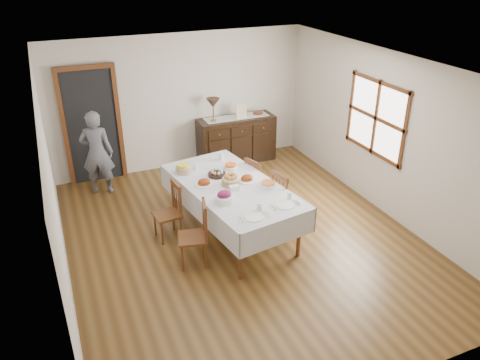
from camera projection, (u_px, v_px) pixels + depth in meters
name	position (u px, v px, depth m)	size (l,w,h in m)	color
ground	(243.00, 239.00, 7.10)	(6.00, 6.00, 0.00)	brown
room_shell	(222.00, 129.00, 6.67)	(5.02, 6.02, 2.65)	silver
dining_table	(232.00, 191.00, 6.94)	(1.59, 2.57, 0.83)	silver
chair_left_near	(196.00, 234.00, 6.35)	(0.47, 0.47, 0.94)	#5B3017
chair_left_far	(170.00, 211.00, 6.96)	(0.41, 0.41, 0.89)	#5B3017
chair_right_near	(286.00, 201.00, 7.13)	(0.46, 0.46, 0.99)	#5B3017
chair_right_far	(258.00, 184.00, 7.71)	(0.49, 0.49, 0.93)	#5B3017
sideboard	(236.00, 140.00, 9.50)	(1.56, 0.56, 0.94)	black
person	(97.00, 150.00, 8.11)	(0.51, 0.33, 1.63)	#5A5C67
bread_basket	(231.00, 180.00, 6.87)	(0.27, 0.27, 0.17)	olive
egg_basket	(217.00, 174.00, 7.15)	(0.27, 0.27, 0.10)	black
ham_platter_a	(204.00, 183.00, 6.88)	(0.29, 0.29, 0.11)	white
ham_platter_b	(247.00, 179.00, 7.01)	(0.32, 0.32, 0.11)	white
beet_bowl	(224.00, 197.00, 6.41)	(0.27, 0.27, 0.16)	white
carrot_bowl	(231.00, 167.00, 7.37)	(0.21, 0.21, 0.09)	white
pineapple_bowl	(184.00, 169.00, 7.24)	(0.25, 0.25, 0.14)	tan
casserole_dish	(268.00, 184.00, 6.83)	(0.22, 0.22, 0.08)	white
butter_dish	(234.00, 188.00, 6.73)	(0.15, 0.11, 0.07)	white
setting_left	(255.00, 214.00, 6.11)	(0.44, 0.31, 0.10)	white
setting_right	(286.00, 202.00, 6.39)	(0.44, 0.31, 0.10)	white
glass_far_a	(195.00, 167.00, 7.34)	(0.06, 0.06, 0.11)	silver
glass_far_b	(221.00, 157.00, 7.69)	(0.07, 0.07, 0.11)	silver
runner	(236.00, 117.00, 9.32)	(1.30, 0.35, 0.01)	silver
table_lamp	(213.00, 104.00, 8.94)	(0.26, 0.26, 0.46)	olive
picture_frame	(241.00, 112.00, 9.19)	(0.22, 0.08, 0.28)	beige
deco_bowl	(258.00, 113.00, 9.48)	(0.20, 0.20, 0.06)	#5B3017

